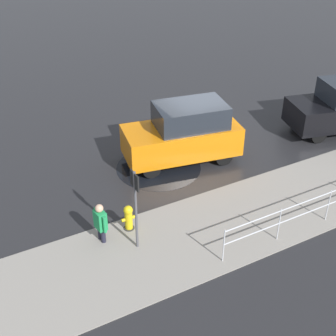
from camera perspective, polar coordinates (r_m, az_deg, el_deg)
The scene contains 8 objects.
ground_plane at distance 17.17m, azimuth 3.67°, elevation 2.55°, with size 60.00×60.00×0.00m, color black.
kerb_strip at distance 14.37m, azimuth 12.52°, elevation -4.73°, with size 24.00×3.20×0.04m, color gray.
moving_hatchback at distance 15.89m, azimuth 1.94°, elevation 4.23°, with size 4.14×2.38×2.06m.
fire_hydrant at distance 13.06m, azimuth -4.83°, elevation -6.10°, with size 0.42×0.31×0.80m.
pedestrian at distance 12.58m, azimuth -8.24°, elevation -6.44°, with size 0.28×0.57×1.22m.
metal_railing at distance 13.90m, azimuth 19.08°, elevation -3.74°, with size 7.16×0.04×1.05m.
sign_post at distance 11.73m, azimuth -3.99°, elevation -3.87°, with size 0.07×0.44×2.40m.
puddle_patch at distance 15.93m, azimuth -1.16°, elevation 0.07°, with size 2.88×2.88×0.01m, color black.
Camera 1 is at (8.08, 12.56, 8.47)m, focal length 50.00 mm.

